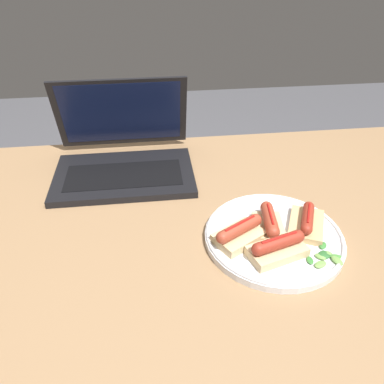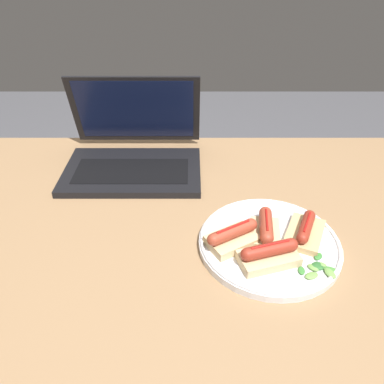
{
  "view_description": "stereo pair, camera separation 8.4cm",
  "coord_description": "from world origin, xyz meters",
  "views": [
    {
      "loc": [
        -0.07,
        -0.64,
        1.31
      ],
      "look_at": [
        0.01,
        0.05,
        0.83
      ],
      "focal_mm": 35.0,
      "sensor_mm": 36.0,
      "label": 1
    },
    {
      "loc": [
        0.01,
        -0.64,
        1.31
      ],
      "look_at": [
        0.01,
        0.05,
        0.83
      ],
      "focal_mm": 35.0,
      "sensor_mm": 36.0,
      "label": 2
    }
  ],
  "objects": [
    {
      "name": "desk",
      "position": [
        0.0,
        0.0,
        0.69
      ],
      "size": [
        1.47,
        0.88,
        0.77
      ],
      "color": "#93704C",
      "rests_on": "ground_plane"
    },
    {
      "name": "laptop",
      "position": [
        -0.15,
        0.26,
        0.81
      ],
      "size": [
        0.37,
        0.29,
        0.23
      ],
      "color": "black",
      "rests_on": "desk"
    },
    {
      "name": "plate",
      "position": [
        0.17,
        -0.07,
        0.78
      ],
      "size": [
        0.29,
        0.29,
        0.02
      ],
      "color": "silver",
      "rests_on": "desk"
    },
    {
      "name": "sausage_toast_left",
      "position": [
        0.17,
        -0.05,
        0.8
      ],
      "size": [
        0.07,
        0.11,
        0.04
      ],
      "rotation": [
        0.0,
        0.0,
        1.45
      ],
      "color": "#D6B784",
      "rests_on": "plate"
    },
    {
      "name": "sausage_toast_middle",
      "position": [
        0.16,
        -0.13,
        0.8
      ],
      "size": [
        0.13,
        0.09,
        0.05
      ],
      "rotation": [
        0.0,
        0.0,
        0.29
      ],
      "color": "#D6B784",
      "rests_on": "plate"
    },
    {
      "name": "sausage_toast_right",
      "position": [
        0.25,
        -0.05,
        0.8
      ],
      "size": [
        0.11,
        0.13,
        0.04
      ],
      "rotation": [
        0.0,
        0.0,
        1.14
      ],
      "color": "tan",
      "rests_on": "plate"
    },
    {
      "name": "sausage_toast_extra",
      "position": [
        0.1,
        -0.07,
        0.8
      ],
      "size": [
        0.12,
        0.11,
        0.05
      ],
      "rotation": [
        0.0,
        0.0,
        3.67
      ],
      "color": "#D6B784",
      "rests_on": "plate"
    },
    {
      "name": "salad_pile",
      "position": [
        0.25,
        -0.15,
        0.78
      ],
      "size": [
        0.08,
        0.08,
        0.01
      ],
      "color": "#709E4C",
      "rests_on": "plate"
    }
  ]
}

